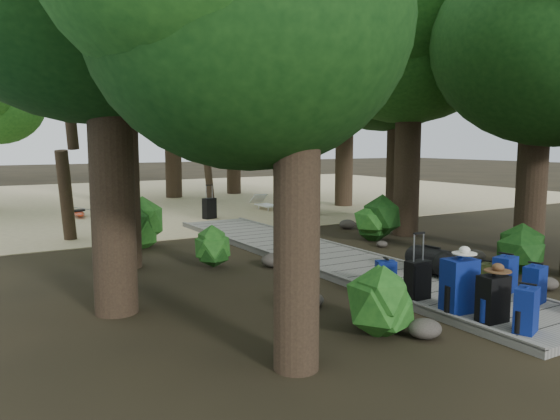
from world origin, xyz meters
TOP-DOWN VIEW (x-y plane):
  - ground at (0.00, 0.00)m, footprint 120.00×120.00m
  - sand_beach at (0.00, 16.00)m, footprint 40.00×22.00m
  - boardwalk at (0.00, 1.00)m, footprint 2.00×12.00m
  - backpack_left_a at (-0.63, -4.47)m, footprint 0.41×0.36m
  - backpack_left_b at (-0.64, -3.97)m, footprint 0.41×0.30m
  - backpack_left_c at (-0.70, -3.43)m, footprint 0.50×0.38m
  - backpack_left_d at (-0.66, -1.82)m, footprint 0.39×0.35m
  - backpack_right_b at (0.66, -3.71)m, footprint 0.40×0.32m
  - backpack_right_c at (0.79, -3.08)m, footprint 0.43×0.35m
  - backpack_right_d at (0.71, -2.83)m, footprint 0.37×0.31m
  - duffel_right_khaki at (0.76, -2.27)m, footprint 0.43×0.63m
  - duffel_right_black at (0.69, -1.55)m, footprint 0.57×0.83m
  - suitcase_on_boardwalk at (-0.74, -2.64)m, footprint 0.40×0.22m
  - lone_suitcase_on_sand at (0.39, 8.13)m, footprint 0.50×0.38m
  - hat_brown at (-0.63, -4.02)m, footprint 0.36×0.36m
  - hat_white at (-0.69, -3.49)m, footprint 0.35×0.35m
  - kayak at (-3.30, 10.90)m, footprint 0.93×3.20m
  - sun_lounger at (3.29, 9.33)m, footprint 0.62×1.73m
  - tree_right_b at (4.33, -1.05)m, footprint 5.34×5.34m
  - tree_right_c at (3.84, 2.43)m, footprint 5.81×5.81m
  - tree_right_d at (5.32, 4.40)m, footprint 5.45×5.45m
  - tree_right_e at (3.73, 7.29)m, footprint 5.34×5.34m
  - tree_right_f at (6.65, 8.92)m, footprint 5.77×5.77m
  - tree_left_a at (-3.67, -3.68)m, footprint 4.47×4.47m
  - tree_left_c at (-3.92, 2.41)m, footprint 4.62×4.62m
  - tree_back_a at (-1.43, 15.42)m, footprint 5.60×5.60m
  - tree_back_b at (1.85, 15.62)m, footprint 6.03×6.03m
  - tree_back_c at (5.10, 15.92)m, footprint 5.54×5.54m
  - palm_right_a at (2.90, 6.33)m, footprint 4.11×4.11m
  - palm_right_b at (4.79, 11.09)m, footprint 4.06×4.06m
  - palm_right_c at (2.60, 12.71)m, footprint 4.34×4.34m
  - palm_left_a at (-4.62, 6.33)m, footprint 4.50×4.50m
  - rock_left_a at (-1.68, -3.72)m, footprint 0.47×0.42m
  - rock_left_b at (-2.20, -1.82)m, footprint 0.41×0.37m
  - rock_left_c at (-1.31, 0.89)m, footprint 0.53×0.48m
  - rock_left_d at (-1.94, 2.54)m, footprint 0.33×0.30m
  - rock_right_a at (1.91, -3.11)m, footprint 0.42×0.38m
  - rock_right_b at (2.66, -0.94)m, footprint 0.49×0.44m
  - rock_right_c at (2.07, 1.38)m, footprint 0.29×0.26m
  - rock_right_d at (3.11, 4.10)m, footprint 0.51×0.46m
  - shrub_left_a at (-2.04, -3.32)m, footprint 1.00×1.00m
  - shrub_left_b at (-2.28, 1.36)m, footprint 0.86×0.86m
  - shrub_left_c at (-3.15, 4.51)m, footprint 1.20×1.20m
  - shrub_right_a at (2.55, -2.09)m, footprint 1.06×1.06m
  - shrub_right_b at (2.49, 2.17)m, footprint 1.25×1.25m
  - shrub_right_c at (1.94, 5.19)m, footprint 0.89×0.89m

SIDE VIEW (x-z plane):
  - ground at x=0.00m, z-range 0.00..0.00m
  - sand_beach at x=0.00m, z-range 0.00..0.02m
  - boardwalk at x=0.00m, z-range 0.00..0.12m
  - rock_right_c at x=2.07m, z-range 0.00..0.16m
  - rock_left_d at x=-1.94m, z-range 0.00..0.18m
  - rock_left_b at x=-2.20m, z-range 0.00..0.23m
  - rock_right_a at x=1.91m, z-range 0.00..0.23m
  - rock_left_a at x=-1.68m, z-range 0.00..0.26m
  - rock_right_b at x=2.66m, z-range 0.00..0.27m
  - rock_right_d at x=3.11m, z-range 0.00..0.28m
  - rock_left_c at x=-1.31m, z-range 0.00..0.29m
  - kayak at x=-3.30m, z-range 0.02..0.34m
  - sun_lounger at x=3.29m, z-range 0.02..0.57m
  - duffel_right_khaki at x=0.76m, z-range 0.12..0.53m
  - backpack_right_d at x=0.71m, z-range 0.12..0.61m
  - lone_suitcase_on_sand at x=0.39m, z-range 0.02..0.71m
  - duffel_right_black at x=0.69m, z-range 0.12..0.62m
  - backpack_left_d at x=-0.66m, z-range 0.12..0.62m
  - shrub_left_b at x=-2.28m, z-range 0.00..0.77m
  - shrub_right_c at x=1.94m, z-range 0.00..0.80m
  - suitcase_on_boardwalk at x=-0.74m, z-range 0.12..0.73m
  - backpack_right_b at x=0.66m, z-range 0.12..0.76m
  - backpack_left_a at x=-0.63m, z-range 0.12..0.78m
  - shrub_left_a at x=-2.04m, z-range 0.00..0.90m
  - backpack_right_c at x=0.79m, z-range 0.12..0.78m
  - shrub_right_a at x=2.55m, z-range 0.00..0.95m
  - backpack_left_b at x=-0.64m, z-range 0.12..0.84m
  - shrub_left_c at x=-3.15m, z-range 0.00..1.08m
  - backpack_left_c at x=-0.70m, z-range 0.12..0.99m
  - shrub_right_b at x=2.49m, z-range 0.00..1.12m
  - hat_brown at x=-0.63m, z-range 0.84..0.95m
  - hat_white at x=-0.69m, z-range 0.99..1.11m
  - palm_right_c at x=2.60m, z-range 0.00..6.91m
  - palm_right_a at x=2.90m, z-range 0.00..7.01m
  - palm_left_a at x=-4.62m, z-range 0.00..7.16m
  - tree_left_a at x=-3.67m, z-range 0.00..7.45m
  - palm_right_b at x=4.79m, z-range 0.00..7.85m
  - tree_left_c at x=-3.92m, z-range 0.00..8.04m
  - tree_right_b at x=4.33m, z-range 0.00..9.53m
  - tree_right_e at x=3.73m, z-range 0.00..9.61m
  - tree_back_a at x=-1.43m, z-range 0.00..9.70m
  - tree_back_c at x=5.10m, z-range 0.00..9.97m
  - tree_right_d at x=5.32m, z-range 0.00..10.00m
  - tree_right_c at x=3.84m, z-range 0.00..10.05m
  - tree_right_f at x=6.65m, z-range 0.00..10.30m
  - tree_back_b at x=1.85m, z-range 0.00..10.76m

